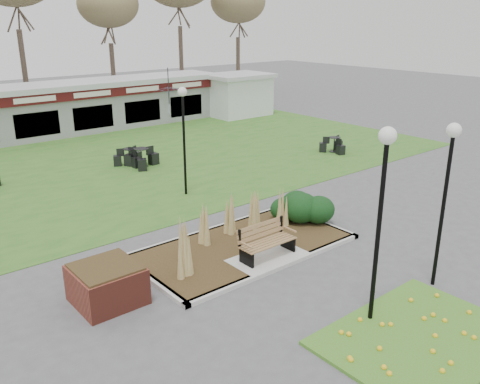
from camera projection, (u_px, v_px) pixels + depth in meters
ground at (271, 263)px, 14.09m from camera, size 100.00×100.00×0.00m
lawn at (90, 168)px, 22.84m from camera, size 34.00×16.00×0.02m
flower_bed at (420, 336)px, 10.72m from camera, size 4.20×3.00×0.16m
planting_bed at (272, 225)px, 15.73m from camera, size 6.75×3.40×1.27m
park_bench at (266, 240)px, 14.08m from camera, size 1.70×0.66×0.93m
brick_planter at (107, 284)px, 12.02m from camera, size 1.50×1.50×0.95m
food_pavilion at (27, 112)px, 28.17m from camera, size 24.60×3.40×2.90m
service_hut at (238, 94)px, 34.87m from camera, size 4.40×3.40×2.83m
lamp_post_near_left at (383, 184)px, 10.35m from camera, size 0.37×0.37×4.42m
lamp_post_near_right at (448, 170)px, 11.97m from camera, size 0.35×0.35×4.17m
lamp_post_mid_right at (183, 118)px, 18.55m from camera, size 0.34×0.34×4.09m
bistro_set_b at (142, 161)px, 23.00m from camera, size 1.43×1.61×0.86m
bistro_set_c at (130, 159)px, 23.27m from camera, size 1.46×1.29×0.77m
bistro_set_d at (334, 147)px, 25.53m from camera, size 1.39×1.36×0.76m
patio_umbrella at (169, 101)px, 31.53m from camera, size 2.25×2.28×2.44m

